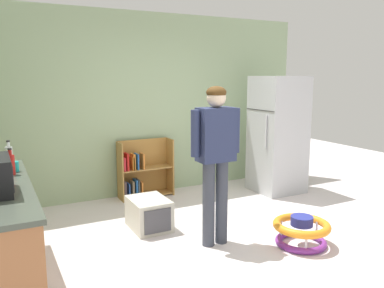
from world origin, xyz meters
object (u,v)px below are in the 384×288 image
at_px(refrigerator, 278,135).
at_px(baby_walker, 301,231).
at_px(bookshelf, 141,172).
at_px(pet_carrier, 149,214).
at_px(standing_person, 216,151).
at_px(yellow_cup, 9,165).
at_px(ketchup_bottle, 11,164).
at_px(clear_bottle, 9,155).
at_px(teal_cup, 14,167).

distance_m(refrigerator, baby_walker, 2.15).
xyz_separation_m(bookshelf, pet_carrier, (-0.35, -1.21, -0.19)).
xyz_separation_m(standing_person, yellow_cup, (-1.92, 0.62, -0.07)).
distance_m(refrigerator, bookshelf, 2.16).
bearing_deg(standing_person, ketchup_bottle, 168.16).
height_order(bookshelf, clear_bottle, clear_bottle).
bearing_deg(baby_walker, teal_cup, 160.12).
bearing_deg(baby_walker, yellow_cup, 158.43).
xyz_separation_m(bookshelf, yellow_cup, (-1.80, -1.32, 0.58)).
bearing_deg(pet_carrier, ketchup_bottle, -167.14).
relative_size(teal_cup, yellow_cup, 1.00).
bearing_deg(ketchup_bottle, teal_cup, 74.29).
xyz_separation_m(refrigerator, standing_person, (-1.87, -1.27, 0.12)).
height_order(baby_walker, pet_carrier, pet_carrier).
height_order(refrigerator, standing_person, refrigerator).
height_order(standing_person, yellow_cup, standing_person).
bearing_deg(yellow_cup, pet_carrier, 4.33).
relative_size(baby_walker, pet_carrier, 1.09).
height_order(refrigerator, yellow_cup, refrigerator).
bearing_deg(standing_person, teal_cup, 164.66).
bearing_deg(refrigerator, clear_bottle, -174.06).
relative_size(clear_bottle, ketchup_bottle, 1.00).
bearing_deg(refrigerator, baby_walker, -121.87).
relative_size(clear_bottle, teal_cup, 2.59).
distance_m(standing_person, teal_cup, 1.95).
distance_m(standing_person, clear_bottle, 2.10).
relative_size(bookshelf, standing_person, 0.50).
height_order(baby_walker, teal_cup, teal_cup).
relative_size(pet_carrier, yellow_cup, 5.81).
relative_size(bookshelf, pet_carrier, 1.54).
bearing_deg(refrigerator, standing_person, -145.86).
xyz_separation_m(standing_person, teal_cup, (-1.88, 0.52, -0.07)).
bearing_deg(refrigerator, pet_carrier, -167.08).
height_order(refrigerator, pet_carrier, refrigerator).
xyz_separation_m(standing_person, ketchup_bottle, (-1.91, 0.40, -0.02)).
height_order(bookshelf, ketchup_bottle, ketchup_bottle).
height_order(bookshelf, yellow_cup, yellow_cup).
distance_m(clear_bottle, teal_cup, 0.36).
bearing_deg(baby_walker, clear_bottle, 153.86).
bearing_deg(clear_bottle, yellow_cup, -92.85).
relative_size(baby_walker, teal_cup, 6.36).
relative_size(refrigerator, yellow_cup, 18.74).
relative_size(baby_walker, yellow_cup, 6.36).
bearing_deg(baby_walker, ketchup_bottle, 162.52).
relative_size(bookshelf, ketchup_bottle, 3.46).
distance_m(pet_carrier, teal_cup, 1.62).
relative_size(ketchup_bottle, teal_cup, 2.59).
height_order(bookshelf, teal_cup, teal_cup).
xyz_separation_m(baby_walker, yellow_cup, (-2.72, 1.07, 0.79)).
xyz_separation_m(bookshelf, clear_bottle, (-1.78, -1.07, 0.63)).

